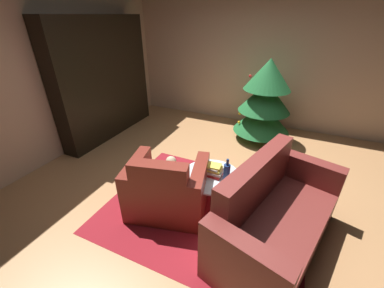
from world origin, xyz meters
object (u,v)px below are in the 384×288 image
coffee_table (211,178)px  book_stack_on_table (214,170)px  bottle_on_table (227,172)px  bookshelf_unit (110,78)px  couch_red (274,219)px  armchair_red (167,190)px  decorated_tree (265,100)px

coffee_table → book_stack_on_table: bearing=43.8°
bottle_on_table → bookshelf_unit: bearing=154.5°
couch_red → book_stack_on_table: 0.85m
armchair_red → decorated_tree: decorated_tree is taller
bookshelf_unit → bottle_on_table: 3.06m
couch_red → decorated_tree: (-0.54, 2.37, 0.46)m
bookshelf_unit → book_stack_on_table: bookshelf_unit is taller
armchair_red → book_stack_on_table: armchair_red is taller
book_stack_on_table → bottle_on_table: 0.19m
couch_red → decorated_tree: bearing=102.8°
couch_red → coffee_table: bearing=159.3°
armchair_red → bookshelf_unit: bearing=142.7°
coffee_table → book_stack_on_table: (0.02, 0.02, 0.10)m
bookshelf_unit → coffee_table: (2.52, -1.27, -0.69)m
bookshelf_unit → bottle_on_table: size_ratio=7.34×
armchair_red → bottle_on_table: bearing=26.0°
bottle_on_table → couch_red: bearing=-24.6°
bottle_on_table → book_stack_on_table: bearing=165.4°
bookshelf_unit → armchair_red: 2.75m
bookshelf_unit → armchair_red: bookshelf_unit is taller
armchair_red → coffee_table: size_ratio=1.47×
bookshelf_unit → coffee_table: bearing=-26.7°
armchair_red → couch_red: 1.22m
couch_red → bottle_on_table: size_ratio=6.07×
book_stack_on_table → armchair_red: bearing=-142.1°
bookshelf_unit → armchair_red: (2.09, -1.60, -0.77)m
coffee_table → armchair_red: bearing=-142.4°
couch_red → book_stack_on_table: couch_red is taller
bookshelf_unit → couch_red: size_ratio=1.21×
armchair_red → coffee_table: bearing=37.6°
couch_red → bottle_on_table: 0.69m
coffee_table → bottle_on_table: bearing=-7.9°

